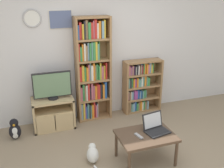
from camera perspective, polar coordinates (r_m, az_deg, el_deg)
name	(u,v)px	position (r m, az deg, el deg)	size (l,w,h in m)	color
wall_back	(99,50)	(4.99, -2.88, 7.35)	(7.01, 0.09, 2.60)	silver
tv_stand	(53,113)	(4.89, -12.64, -6.17)	(0.72, 0.45, 0.56)	tan
television	(52,86)	(4.68, -12.89, -0.36)	(0.66, 0.18, 0.49)	black
bookshelf_tall	(92,70)	(4.87, -4.46, 3.04)	(0.64, 0.26, 1.96)	#9E754C
bookshelf_short	(140,86)	(5.35, 6.02, -0.43)	(0.78, 0.26, 1.08)	#9E754C
coffee_table	(146,138)	(3.87, 7.39, -11.50)	(0.81, 0.59, 0.45)	#4C3828
laptop	(155,127)	(3.91, 9.39, -9.21)	(0.38, 0.33, 0.26)	#232326
remote_near_laptop	(139,136)	(3.77, 5.83, -11.19)	(0.08, 0.17, 0.02)	#99999E
cat	(93,154)	(3.99, -4.23, -14.96)	(0.22, 0.50, 0.27)	white
penguin_figurine	(15,130)	(4.76, -20.40, -9.35)	(0.20, 0.18, 0.37)	black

